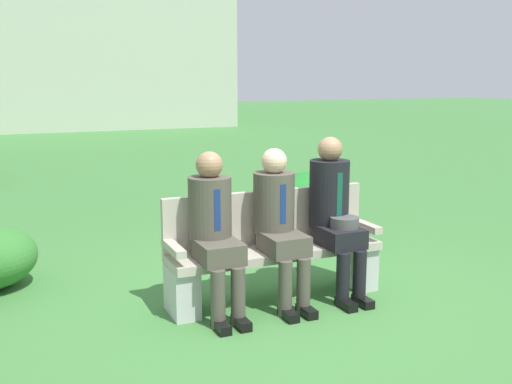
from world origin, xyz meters
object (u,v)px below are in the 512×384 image
seated_man_left (214,225)px  seated_man_right (334,209)px  building_backdrop (72,3)px  shrub_near_bench (309,204)px  park_bench (273,250)px  seated_man_middle (279,218)px

seated_man_left → seated_man_right: size_ratio=0.95×
seated_man_right → building_backdrop: building_backdrop is taller
seated_man_left → shrub_near_bench: bearing=44.5°
park_bench → seated_man_middle: bearing=-93.3°
seated_man_middle → shrub_near_bench: seated_man_middle is taller
seated_man_left → seated_man_middle: bearing=-0.0°
seated_man_middle → shrub_near_bench: size_ratio=1.06×
shrub_near_bench → building_backdrop: (-0.04, 19.74, 4.43)m
seated_man_left → seated_man_middle: (0.56, -0.00, -0.00)m
seated_man_right → park_bench: bearing=166.3°
seated_man_right → seated_man_middle: bearing=-179.9°
seated_man_middle → shrub_near_bench: bearing=54.7°
park_bench → seated_man_middle: 0.32m
seated_man_right → shrub_near_bench: 1.97m
shrub_near_bench → seated_man_right: bearing=-112.6°
building_backdrop → seated_man_middle: bearing=-93.2°
park_bench → shrub_near_bench: (1.26, 1.66, -0.04)m
park_bench → seated_man_left: size_ratio=1.43×
shrub_near_bench → park_bench: bearing=-127.2°
park_bench → seated_man_middle: seated_man_middle is taller
seated_man_left → shrub_near_bench: (1.82, 1.79, -0.34)m
seated_man_left → shrub_near_bench: 2.57m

